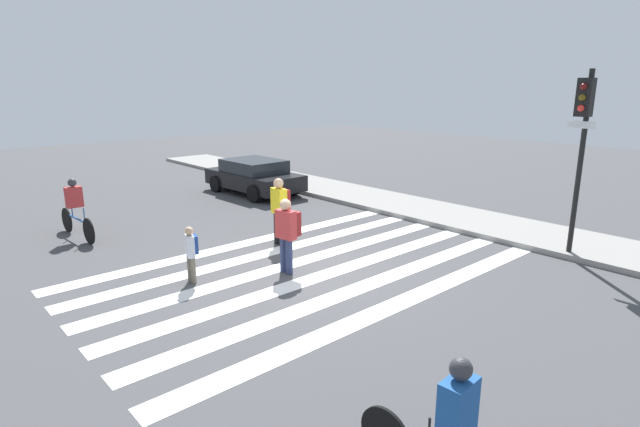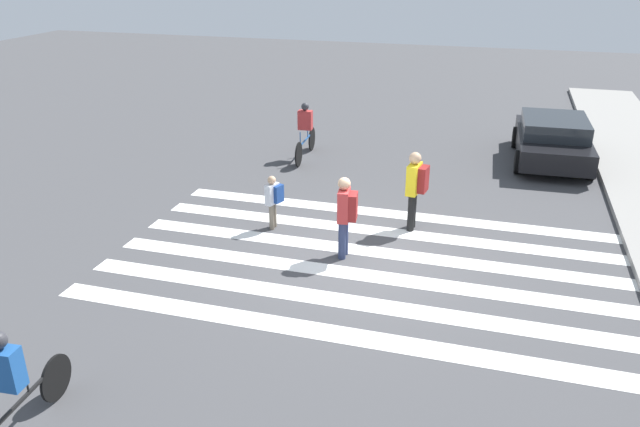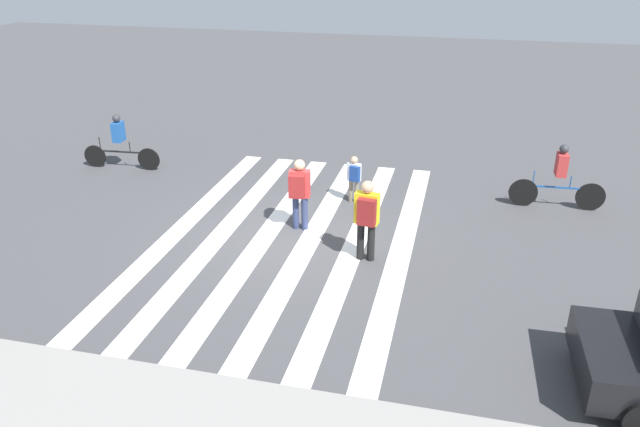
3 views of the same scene
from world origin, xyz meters
name	(u,v)px [view 3 (image 3 of 3)]	position (x,y,z in m)	size (l,w,h in m)	color
ground_plane	(288,237)	(0.00, 0.00, 0.00)	(60.00, 60.00, 0.00)	#444447
crosswalk_stripes	(288,237)	(0.00, 0.00, 0.00)	(5.57, 10.00, 0.01)	white
pedestrian_adult_tall_backpack	(367,215)	(-1.87, 0.65, 1.03)	(0.51, 0.45, 1.76)	black
pedestrian_adult_yellow_jacket	(354,176)	(-1.06, -2.30, 0.71)	(0.37, 0.35, 1.22)	#6B6051
pedestrian_adult_blue_shirt	(299,190)	(-0.14, -0.46, 0.98)	(0.49, 0.42, 1.68)	navy
cyclist_mid_street	(560,175)	(-5.99, -3.13, 0.87)	(2.29, 0.41, 1.65)	black
cyclist_far_lane	(119,140)	(5.91, -3.15, 0.86)	(2.30, 0.42, 1.60)	black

